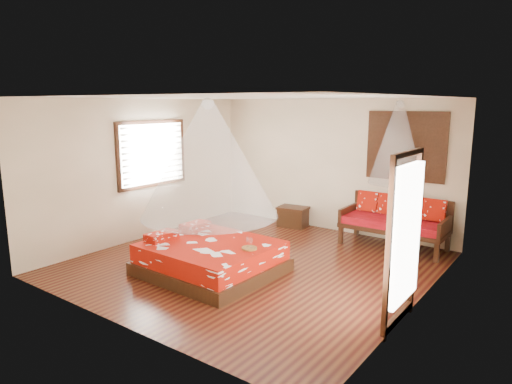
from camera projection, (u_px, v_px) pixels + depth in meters
room at (254, 183)px, 7.56m from camera, size 5.54×5.54×2.84m
bed at (210, 257)px, 7.39m from camera, size 2.06×1.88×0.63m
daybed at (396, 220)px, 8.69m from camera, size 1.93×0.86×0.98m
storage_chest at (293, 216)px, 10.15m from camera, size 0.70×0.55×0.45m
shutter_panel at (406, 146)px, 8.68m from camera, size 1.52×0.06×1.32m
window_left at (152, 154)px, 9.24m from camera, size 0.10×1.74×1.34m
glazed_door at (402, 240)px, 5.57m from camera, size 0.08×1.02×2.16m
wine_tray at (249, 246)px, 7.01m from camera, size 0.24×0.24×0.20m
mosquito_net_main at (209, 159)px, 7.07m from camera, size 2.17×2.17×1.80m
mosquito_net_daybed at (398, 143)px, 8.29m from camera, size 1.00×1.00×1.50m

